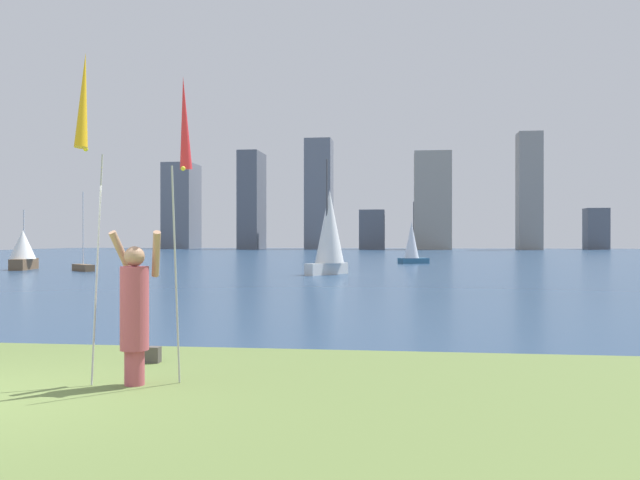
{
  "coord_description": "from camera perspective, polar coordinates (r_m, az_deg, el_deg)",
  "views": [
    {
      "loc": [
        4.98,
        -6.99,
        1.82
      ],
      "look_at": [
        1.96,
        16.67,
        1.77
      ],
      "focal_mm": 37.8,
      "sensor_mm": 36.0,
      "label": 1
    }
  ],
  "objects": [
    {
      "name": "kite_flag_right",
      "position": [
        8.95,
        -11.42,
        9.08
      ],
      "size": [
        0.16,
        0.63,
        3.91
      ],
      "color": "#B2B2B7",
      "rests_on": "ground"
    },
    {
      "name": "sailboat_7",
      "position": [
        40.1,
        -19.41,
        -2.11
      ],
      "size": [
        1.9,
        1.81,
        4.45
      ],
      "color": "brown",
      "rests_on": "ground"
    },
    {
      "name": "skyline_tower_3",
      "position": [
        114.39,
        4.43,
        0.88
      ],
      "size": [
        4.24,
        3.26,
        6.7
      ],
      "color": "#565B66",
      "rests_on": "ground"
    },
    {
      "name": "skyline_tower_6",
      "position": [
        122.54,
        22.34,
        0.88
      ],
      "size": [
        3.64,
        3.49,
        6.94
      ],
      "color": "#565B66",
      "rests_on": "ground"
    },
    {
      "name": "skyline_tower_4",
      "position": [
        115.92,
        9.49,
        3.27
      ],
      "size": [
        6.12,
        7.0,
        16.39
      ],
      "color": "gray",
      "rests_on": "ground"
    },
    {
      "name": "skyline_tower_0",
      "position": [
        125.99,
        -11.64,
        2.81
      ],
      "size": [
        5.25,
        7.47,
        15.5
      ],
      "color": "slate",
      "rests_on": "ground"
    },
    {
      "name": "skyline_tower_2",
      "position": [
        116.67,
        -0.09,
        3.88
      ],
      "size": [
        4.51,
        5.09,
        18.96
      ],
      "color": "slate",
      "rests_on": "ground"
    },
    {
      "name": "person",
      "position": [
        8.73,
        -15.41,
        -5.64
      ],
      "size": [
        0.71,
        0.52,
        1.93
      ],
      "rotation": [
        0.0,
        0.0,
        -0.04
      ],
      "color": "#B24C59",
      "rests_on": "ground"
    },
    {
      "name": "ground",
      "position": [
        58.18,
        2.37,
        -1.74
      ],
      "size": [
        120.0,
        138.0,
        0.12
      ],
      "color": "#5B7038"
    },
    {
      "name": "skyline_tower_1",
      "position": [
        117.43,
        -5.79,
        3.32
      ],
      "size": [
        3.49,
        7.84,
        16.77
      ],
      "color": "#565B66",
      "rests_on": "ground"
    },
    {
      "name": "sailboat_3",
      "position": [
        43.14,
        -23.84,
        -0.78
      ],
      "size": [
        1.78,
        3.06,
        3.53
      ],
      "color": "brown",
      "rests_on": "ground"
    },
    {
      "name": "bag",
      "position": [
        10.33,
        -14.06,
        -9.39
      ],
      "size": [
        0.25,
        0.16,
        0.23
      ],
      "color": "#4C4742",
      "rests_on": "ground"
    },
    {
      "name": "kite_flag_left",
      "position": [
        8.77,
        -19.35,
        10.42
      ],
      "size": [
        0.16,
        0.67,
        4.09
      ],
      "color": "#B2B2B7",
      "rests_on": "ground"
    },
    {
      "name": "skyline_tower_5",
      "position": [
        116.1,
        17.29,
        3.97
      ],
      "size": [
        3.8,
        4.12,
        19.26
      ],
      "color": "gray",
      "rests_on": "ground"
    },
    {
      "name": "sailboat_2",
      "position": [
        34.18,
        0.78,
        0.81
      ],
      "size": [
        2.11,
        2.82,
        5.84
      ],
      "color": "silver",
      "rests_on": "ground"
    },
    {
      "name": "sailboat_1",
      "position": [
        49.97,
        7.79,
        -0.37
      ],
      "size": [
        2.34,
        1.81,
        4.55
      ],
      "color": "#2D6084",
      "rests_on": "ground"
    }
  ]
}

